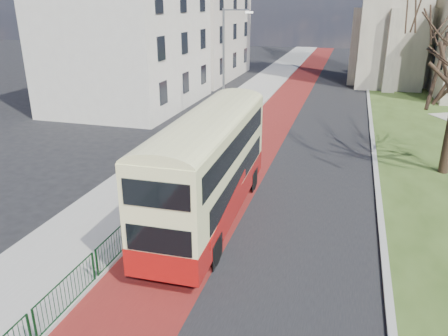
% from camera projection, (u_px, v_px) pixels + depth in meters
% --- Properties ---
extents(ground, '(160.00, 160.00, 0.00)m').
position_uv_depth(ground, '(204.00, 260.00, 15.30)').
color(ground, black).
rests_on(ground, ground).
extents(road_carriageway, '(9.00, 120.00, 0.01)m').
position_uv_depth(road_carriageway, '(307.00, 123.00, 32.87)').
color(road_carriageway, black).
rests_on(road_carriageway, ground).
extents(bus_lane, '(3.40, 120.00, 0.01)m').
position_uv_depth(bus_lane, '(272.00, 120.00, 33.57)').
color(bus_lane, '#591414').
rests_on(bus_lane, ground).
extents(pavement_west, '(4.00, 120.00, 0.12)m').
position_uv_depth(pavement_west, '(225.00, 116.00, 34.54)').
color(pavement_west, gray).
rests_on(pavement_west, ground).
extents(kerb_west, '(0.25, 120.00, 0.13)m').
position_uv_depth(kerb_west, '(249.00, 118.00, 34.02)').
color(kerb_west, '#999993').
rests_on(kerb_west, ground).
extents(kerb_east, '(0.25, 80.00, 0.13)m').
position_uv_depth(kerb_east, '(371.00, 120.00, 33.45)').
color(kerb_east, '#999993').
rests_on(kerb_east, ground).
extents(pedestrian_railing, '(0.07, 24.00, 1.12)m').
position_uv_depth(pedestrian_railing, '(170.00, 192.00, 19.46)').
color(pedestrian_railing, '#0B3314').
rests_on(pedestrian_railing, ground).
extents(street_block_near, '(10.30, 14.30, 13.00)m').
position_uv_depth(street_block_near, '(128.00, 28.00, 36.40)').
color(street_block_near, beige).
rests_on(street_block_near, ground).
extents(street_block_far, '(10.30, 16.30, 11.50)m').
position_uv_depth(street_block_far, '(193.00, 28.00, 51.03)').
color(street_block_far, beige).
rests_on(street_block_far, ground).
extents(streetlamp, '(2.13, 0.18, 8.00)m').
position_uv_depth(streetlamp, '(226.00, 61.00, 30.97)').
color(streetlamp, gray).
rests_on(streetlamp, pavement_west).
extents(bus, '(2.68, 10.53, 4.37)m').
position_uv_depth(bus, '(209.00, 163.00, 17.34)').
color(bus, '#99100E').
rests_on(bus, ground).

